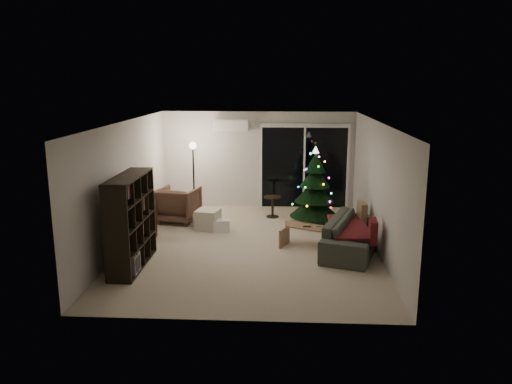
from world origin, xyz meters
TOP-DOWN VIEW (x-y plane):
  - room at (0.46, 1.49)m, footprint 6.50×7.51m
  - bookshelf at (-2.25, -1.26)m, footprint 1.09×1.69m
  - media_cabinet at (-2.25, -0.05)m, footprint 0.52×1.24m
  - stereo at (-2.25, -0.05)m, footprint 0.38×0.45m
  - armchair at (-1.82, 1.67)m, footprint 1.04×1.06m
  - ottoman at (-1.03, 1.10)m, footprint 0.57×0.57m
  - cardboard_box_a at (-1.15, 1.19)m, footprint 0.50×0.45m
  - cardboard_box_b at (-0.71, 0.97)m, footprint 0.40×0.32m
  - side_table at (0.40, 2.18)m, footprint 0.54×0.54m
  - floor_lamp at (-1.57, 2.42)m, footprint 0.28×0.28m
  - sofa at (2.05, -0.17)m, footprint 1.54×2.41m
  - sofa_throw at (1.95, -0.17)m, footprint 0.70×1.62m
  - cushion_a at (2.30, 0.48)m, footprint 0.17×0.44m
  - cushion_b at (2.30, -0.82)m, footprint 0.16×0.44m
  - coffee_table at (1.30, 0.03)m, footprint 1.34×0.93m
  - remote_a at (1.15, 0.03)m, footprint 0.16×0.05m
  - remote_b at (1.40, 0.08)m, footprint 0.15×0.09m
  - christmas_tree at (1.38, 1.58)m, footprint 1.34×1.34m

SIDE VIEW (x-z plane):
  - cardboard_box_b at x=-0.71m, z-range 0.00..0.26m
  - cardboard_box_a at x=-1.15m, z-range 0.00..0.30m
  - coffee_table at x=1.30m, z-range 0.00..0.40m
  - ottoman at x=-1.03m, z-range 0.00..0.44m
  - side_table at x=0.40m, z-range 0.00..0.52m
  - sofa at x=2.05m, z-range 0.00..0.66m
  - media_cabinet at x=-2.25m, z-range 0.00..0.76m
  - armchair at x=-1.82m, z-range 0.00..0.82m
  - remote_a at x=1.15m, z-range 0.40..0.42m
  - remote_b at x=1.40m, z-range 0.40..0.42m
  - sofa_throw at x=1.95m, z-range 0.45..0.50m
  - cushion_a at x=2.30m, z-range 0.38..0.81m
  - cushion_b at x=2.30m, z-range 0.38..0.81m
  - bookshelf at x=-2.25m, z-range 0.00..1.67m
  - stereo at x=-2.25m, z-range 0.76..0.92m
  - floor_lamp at x=-1.57m, z-range 0.00..1.75m
  - christmas_tree at x=1.38m, z-range 0.00..1.83m
  - room at x=0.46m, z-range -0.28..2.32m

